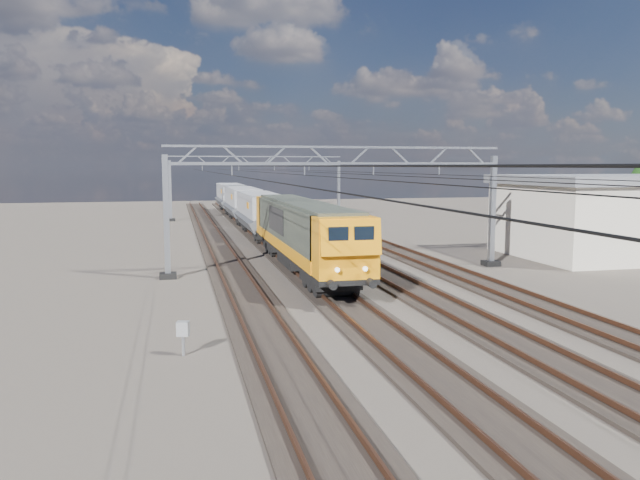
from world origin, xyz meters
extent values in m
plane|color=black|center=(0.00, 0.00, 0.00)|extent=(160.00, 160.00, 0.00)
cube|color=black|center=(-6.00, 0.00, 0.06)|extent=(2.60, 140.00, 0.12)
cube|color=brown|center=(-6.72, 0.00, 0.22)|extent=(0.08, 140.00, 0.16)
cube|color=brown|center=(-5.28, 0.00, 0.22)|extent=(0.08, 140.00, 0.16)
cube|color=black|center=(-2.00, 0.00, 0.06)|extent=(2.60, 140.00, 0.12)
cube|color=brown|center=(-2.72, 0.00, 0.22)|extent=(0.08, 140.00, 0.16)
cube|color=brown|center=(-1.28, 0.00, 0.22)|extent=(0.08, 140.00, 0.16)
cube|color=black|center=(2.00, 0.00, 0.06)|extent=(2.60, 140.00, 0.12)
cube|color=brown|center=(1.28, 0.00, 0.22)|extent=(0.08, 140.00, 0.16)
cube|color=brown|center=(2.72, 0.00, 0.22)|extent=(0.08, 140.00, 0.16)
cube|color=black|center=(6.00, 0.00, 0.06)|extent=(2.60, 140.00, 0.12)
cube|color=brown|center=(5.28, 0.00, 0.22)|extent=(0.08, 140.00, 0.16)
cube|color=brown|center=(6.72, 0.00, 0.22)|extent=(0.08, 140.00, 0.16)
cube|color=#949AA2|center=(-9.50, 4.00, 3.30)|extent=(0.30, 0.30, 6.60)
cube|color=#949AA2|center=(9.50, 4.00, 3.30)|extent=(0.30, 0.30, 6.60)
cube|color=black|center=(-9.50, 4.00, 0.15)|extent=(0.90, 0.90, 0.30)
cube|color=black|center=(9.50, 4.00, 0.15)|extent=(0.90, 0.90, 0.30)
cube|color=#949AA2|center=(0.00, 4.00, 7.05)|extent=(19.30, 0.18, 0.12)
cube|color=#949AA2|center=(0.00, 4.00, 6.15)|extent=(19.30, 0.18, 0.12)
cube|color=#949AA2|center=(-8.31, 4.00, 6.60)|extent=(1.03, 0.10, 0.94)
cube|color=#949AA2|center=(-5.94, 4.00, 6.60)|extent=(1.03, 0.10, 0.94)
cube|color=#949AA2|center=(-3.56, 4.00, 6.60)|extent=(1.03, 0.10, 0.94)
cube|color=#949AA2|center=(-1.19, 4.00, 6.60)|extent=(1.03, 0.10, 0.94)
cube|color=#949AA2|center=(1.19, 4.00, 6.60)|extent=(1.03, 0.10, 0.94)
cube|color=#949AA2|center=(3.56, 4.00, 6.60)|extent=(1.03, 0.10, 0.94)
cube|color=#949AA2|center=(5.94, 4.00, 6.60)|extent=(1.03, 0.10, 0.94)
cube|color=#949AA2|center=(8.31, 4.00, 6.60)|extent=(1.03, 0.10, 0.94)
cube|color=#949AA2|center=(-6.00, 4.00, 5.82)|extent=(0.06, 0.06, 0.65)
cube|color=#949AA2|center=(-2.00, 4.00, 5.82)|extent=(0.06, 0.06, 0.65)
cube|color=#949AA2|center=(2.00, 4.00, 5.82)|extent=(0.06, 0.06, 0.65)
cube|color=#949AA2|center=(6.00, 4.00, 5.82)|extent=(0.06, 0.06, 0.65)
cube|color=#949AA2|center=(-9.50, 40.00, 3.30)|extent=(0.30, 0.30, 6.60)
cube|color=#949AA2|center=(9.50, 40.00, 3.30)|extent=(0.30, 0.30, 6.60)
cube|color=black|center=(-9.50, 40.00, 0.15)|extent=(0.90, 0.90, 0.30)
cube|color=black|center=(9.50, 40.00, 0.15)|extent=(0.90, 0.90, 0.30)
cube|color=#949AA2|center=(0.00, 40.00, 7.05)|extent=(19.30, 0.18, 0.12)
cube|color=#949AA2|center=(0.00, 40.00, 6.15)|extent=(19.30, 0.18, 0.12)
cube|color=#949AA2|center=(-8.31, 40.00, 6.60)|extent=(1.03, 0.10, 0.94)
cube|color=#949AA2|center=(-5.94, 40.00, 6.60)|extent=(1.03, 0.10, 0.94)
cube|color=#949AA2|center=(-3.56, 40.00, 6.60)|extent=(1.03, 0.10, 0.94)
cube|color=#949AA2|center=(-1.19, 40.00, 6.60)|extent=(1.03, 0.10, 0.94)
cube|color=#949AA2|center=(1.19, 40.00, 6.60)|extent=(1.03, 0.10, 0.94)
cube|color=#949AA2|center=(3.56, 40.00, 6.60)|extent=(1.03, 0.10, 0.94)
cube|color=#949AA2|center=(5.94, 40.00, 6.60)|extent=(1.03, 0.10, 0.94)
cube|color=#949AA2|center=(8.31, 40.00, 6.60)|extent=(1.03, 0.10, 0.94)
cube|color=#949AA2|center=(-6.00, 40.00, 5.82)|extent=(0.06, 0.06, 0.65)
cube|color=#949AA2|center=(-2.00, 40.00, 5.82)|extent=(0.06, 0.06, 0.65)
cube|color=#949AA2|center=(2.00, 40.00, 5.82)|extent=(0.06, 0.06, 0.65)
cube|color=#949AA2|center=(6.00, 40.00, 5.82)|extent=(0.06, 0.06, 0.65)
cylinder|color=black|center=(-6.00, 8.00, 5.50)|extent=(0.03, 140.00, 0.03)
cylinder|color=black|center=(-6.00, 8.00, 6.00)|extent=(0.03, 140.00, 0.03)
cylinder|color=black|center=(-2.00, 8.00, 5.50)|extent=(0.03, 140.00, 0.03)
cylinder|color=black|center=(-2.00, 8.00, 6.00)|extent=(0.03, 140.00, 0.03)
cylinder|color=black|center=(2.00, 8.00, 5.50)|extent=(0.03, 140.00, 0.03)
cylinder|color=black|center=(2.00, 8.00, 6.00)|extent=(0.03, 140.00, 0.03)
cylinder|color=black|center=(6.00, 8.00, 5.50)|extent=(0.03, 140.00, 0.03)
cylinder|color=black|center=(6.00, 8.00, 6.00)|extent=(0.03, 140.00, 0.03)
cube|color=black|center=(-2.00, -1.76, 0.75)|extent=(2.20, 3.60, 0.60)
cube|color=black|center=(-2.00, 11.24, 0.75)|extent=(2.20, 3.60, 0.60)
cube|color=black|center=(-2.00, 4.74, 1.13)|extent=(2.65, 20.00, 0.25)
cube|color=black|center=(-2.00, 4.74, 0.75)|extent=(2.20, 4.50, 0.75)
cube|color=#2B3129|center=(-2.00, 4.74, 2.55)|extent=(2.65, 17.00, 2.60)
cube|color=orange|center=(-3.34, 4.74, 1.55)|extent=(0.04, 17.00, 0.60)
cube|color=orange|center=(-0.66, 4.74, 1.55)|extent=(0.04, 17.00, 0.60)
cube|color=black|center=(-3.35, 5.74, 2.90)|extent=(0.05, 5.00, 1.40)
cube|color=black|center=(-0.65, 5.74, 2.90)|extent=(0.05, 5.00, 1.40)
cube|color=#2B3129|center=(-2.00, 4.74, 3.92)|extent=(2.25, 18.00, 0.15)
cube|color=orange|center=(-2.00, -4.36, 2.55)|extent=(2.65, 1.80, 2.60)
cube|color=orange|center=(-2.00, -5.31, 3.05)|extent=(2.60, 0.46, 1.52)
cube|color=black|center=(-2.55, -5.41, 3.15)|extent=(0.85, 0.08, 0.75)
cube|color=black|center=(-1.45, -5.41, 3.15)|extent=(0.85, 0.08, 0.75)
cylinder|color=black|center=(-2.85, -5.56, 1.15)|extent=(0.36, 0.50, 0.36)
cylinder|color=black|center=(-1.15, -5.56, 1.15)|extent=(0.36, 0.50, 0.36)
cylinder|color=white|center=(-2.60, -5.46, 1.75)|extent=(0.20, 0.08, 0.20)
cylinder|color=white|center=(-1.40, -5.46, 1.75)|extent=(0.20, 0.08, 0.20)
cube|color=orange|center=(-2.00, 13.84, 2.55)|extent=(2.65, 1.80, 2.60)
cube|color=orange|center=(-2.00, 14.79, 3.05)|extent=(2.60, 0.46, 1.52)
cube|color=black|center=(-2.55, 14.89, 3.15)|extent=(0.85, 0.08, 0.75)
cube|color=black|center=(-1.45, 14.89, 3.15)|extent=(0.85, 0.08, 0.75)
cylinder|color=black|center=(-2.85, 15.04, 1.15)|extent=(0.36, 0.50, 0.36)
cylinder|color=black|center=(-1.15, 15.04, 1.15)|extent=(0.36, 0.50, 0.36)
cylinder|color=white|center=(-2.60, 14.94, 1.75)|extent=(0.20, 0.08, 0.20)
cylinder|color=white|center=(-1.40, 14.94, 1.75)|extent=(0.20, 0.08, 0.20)
cube|color=black|center=(-2.00, 17.94, 0.72)|extent=(2.20, 2.60, 0.55)
cube|color=black|center=(-2.00, 26.94, 0.72)|extent=(2.20, 2.60, 0.55)
cube|color=black|center=(-2.00, 22.44, 1.08)|extent=(2.40, 13.00, 0.20)
cube|color=gray|center=(-2.00, 22.44, 2.80)|extent=(2.80, 12.00, 1.80)
cube|color=#4E5257|center=(-2.95, 22.44, 1.55)|extent=(1.48, 12.00, 1.36)
cube|color=#4E5257|center=(-1.05, 22.44, 1.55)|extent=(1.48, 12.00, 1.36)
cube|color=orange|center=(-3.42, 19.44, 2.90)|extent=(0.04, 1.20, 0.50)
cube|color=black|center=(-2.00, 32.14, 0.72)|extent=(2.20, 2.60, 0.55)
cube|color=black|center=(-2.00, 41.14, 0.72)|extent=(2.20, 2.60, 0.55)
cube|color=black|center=(-2.00, 36.64, 1.08)|extent=(2.40, 13.00, 0.20)
cube|color=gray|center=(-2.00, 36.64, 2.80)|extent=(2.80, 12.00, 1.80)
cube|color=#4E5257|center=(-2.95, 36.64, 1.55)|extent=(1.48, 12.00, 1.36)
cube|color=#4E5257|center=(-1.05, 36.64, 1.55)|extent=(1.48, 12.00, 1.36)
cube|color=orange|center=(-3.42, 33.64, 2.90)|extent=(0.04, 1.20, 0.50)
cube|color=black|center=(-2.00, 46.34, 0.72)|extent=(2.20, 2.60, 0.55)
cube|color=black|center=(-2.00, 55.34, 0.72)|extent=(2.20, 2.60, 0.55)
cube|color=black|center=(-2.00, 50.84, 1.08)|extent=(2.40, 13.00, 0.20)
cube|color=gray|center=(-2.00, 50.84, 2.80)|extent=(2.80, 12.00, 1.80)
cube|color=#4E5257|center=(-2.95, 50.84, 1.55)|extent=(1.48, 12.00, 1.36)
cube|color=#4E5257|center=(-1.05, 50.84, 1.55)|extent=(1.48, 12.00, 1.36)
cube|color=orange|center=(-3.42, 47.84, 2.90)|extent=(0.04, 1.20, 0.50)
cube|color=#949AA2|center=(-8.90, -10.23, 0.33)|extent=(0.10, 0.10, 0.65)
cube|color=#95989C|center=(-8.90, -10.23, 0.88)|extent=(0.43, 0.36, 0.46)
camera|label=1|loc=(-9.05, -29.94, 6.00)|focal=35.00mm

